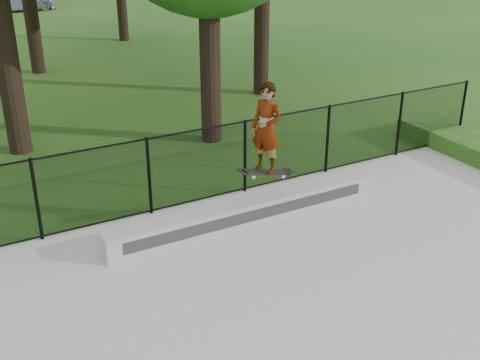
{
  "coord_description": "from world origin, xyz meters",
  "views": [
    {
      "loc": [
        -3.38,
        -3.63,
        5.24
      ],
      "look_at": [
        0.95,
        4.2,
        1.2
      ],
      "focal_mm": 45.0,
      "sensor_mm": 36.0,
      "label": 1
    }
  ],
  "objects": [
    {
      "name": "skater_airborne",
      "position": [
        1.58,
        4.43,
        1.88
      ],
      "size": [
        0.83,
        0.66,
        1.72
      ],
      "color": "black",
      "rests_on": "ground"
    },
    {
      "name": "chainlink_fence",
      "position": [
        0.0,
        5.9,
        0.81
      ],
      "size": [
        16.06,
        0.06,
        1.5
      ],
      "color": "black",
      "rests_on": "concrete_slab"
    },
    {
      "name": "grind_ledge",
      "position": [
        1.37,
        4.7,
        0.27
      ],
      "size": [
        5.29,
        0.4,
        0.43
      ],
      "primitive_type": "cube",
      "color": "#A0A09B",
      "rests_on": "concrete_slab"
    }
  ]
}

